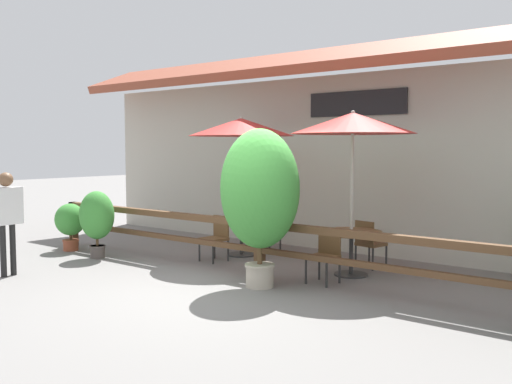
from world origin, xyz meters
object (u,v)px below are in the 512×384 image
at_px(chair_middle_streetside, 325,253).
at_px(potted_plant_corner_fern, 70,222).
at_px(patio_umbrella_middle, 353,123).
at_px(chair_near_streetside, 216,236).
at_px(dining_table_middle, 351,240).
at_px(patio_umbrella_near, 241,127).
at_px(potted_plant_broad_leaf, 260,191).
at_px(pedestrian, 7,210).
at_px(chair_near_wallside, 266,228).
at_px(chair_middle_wallside, 369,242).
at_px(potted_plant_tall_tropical, 97,217).
at_px(dining_table_near, 241,225).

xyz_separation_m(chair_middle_streetside, potted_plant_corner_fern, (-5.62, -0.83, 0.13)).
bearing_deg(patio_umbrella_middle, chair_near_streetside, -169.66).
distance_m(dining_table_middle, potted_plant_corner_fern, 5.89).
xyz_separation_m(patio_umbrella_near, dining_table_middle, (2.57, -0.24, -1.92)).
bearing_deg(potted_plant_broad_leaf, chair_near_streetside, 149.85).
relative_size(potted_plant_broad_leaf, potted_plant_corner_fern, 2.47).
relative_size(patio_umbrella_middle, dining_table_middle, 2.70).
bearing_deg(patio_umbrella_near, pedestrian, -116.29).
xyz_separation_m(chair_near_wallside, chair_middle_wallside, (2.46, -0.23, 0.00)).
distance_m(potted_plant_corner_fern, potted_plant_tall_tropical, 1.12).
bearing_deg(dining_table_middle, potted_plant_corner_fern, -164.78).
bearing_deg(dining_table_middle, potted_plant_broad_leaf, -114.34).
distance_m(dining_table_near, potted_plant_tall_tropical, 2.80).
xyz_separation_m(chair_near_streetside, dining_table_middle, (2.60, 0.47, 0.13)).
distance_m(patio_umbrella_near, chair_middle_wallside, 3.29).
bearing_deg(potted_plant_tall_tropical, chair_near_wallside, 51.66).
relative_size(chair_near_wallside, dining_table_middle, 0.83).
bearing_deg(chair_near_wallside, potted_plant_tall_tropical, 50.96).
bearing_deg(dining_table_middle, chair_near_wallside, 159.28).
distance_m(chair_near_wallside, chair_middle_wallside, 2.47).
distance_m(dining_table_near, chair_near_streetside, 0.72).
distance_m(dining_table_middle, pedestrian, 5.72).
xyz_separation_m(patio_umbrella_middle, chair_middle_wallside, (-0.04, 0.72, -2.05)).
bearing_deg(patio_umbrella_middle, potted_plant_corner_fern, -164.78).
distance_m(chair_near_streetside, pedestrian, 3.65).
relative_size(dining_table_near, chair_middle_wallside, 1.20).
distance_m(chair_middle_streetside, potted_plant_broad_leaf, 1.46).
distance_m(patio_umbrella_near, dining_table_near, 1.92).
bearing_deg(chair_near_streetside, patio_umbrella_middle, 15.80).
xyz_separation_m(patio_umbrella_near, chair_middle_streetside, (2.51, -0.96, -2.05)).
relative_size(dining_table_near, potted_plant_corner_fern, 1.04).
height_order(dining_table_near, chair_middle_streetside, chair_middle_streetside).
height_order(patio_umbrella_near, pedestrian, patio_umbrella_near).
relative_size(chair_near_streetside, chair_middle_streetside, 1.00).
relative_size(chair_near_wallside, chair_middle_wallside, 1.00).
bearing_deg(potted_plant_corner_fern, potted_plant_broad_leaf, -0.25).
relative_size(chair_middle_streetside, chair_middle_wallside, 1.00).
height_order(chair_near_streetside, potted_plant_broad_leaf, potted_plant_broad_leaf).
xyz_separation_m(dining_table_near, potted_plant_tall_tropical, (-2.02, -1.92, 0.20)).
relative_size(dining_table_middle, potted_plant_tall_tropical, 0.78).
bearing_deg(dining_table_near, patio_umbrella_near, 0.00).
xyz_separation_m(chair_near_wallside, potted_plant_broad_leaf, (1.80, -2.52, 1.00)).
bearing_deg(patio_umbrella_near, dining_table_middle, -5.28).
bearing_deg(potted_plant_corner_fern, dining_table_near, 29.83).
bearing_deg(chair_middle_wallside, potted_plant_corner_fern, 33.33).
bearing_deg(potted_plant_tall_tropical, patio_umbrella_middle, 20.16).
bearing_deg(chair_near_streetside, potted_plant_broad_leaf, -24.69).
height_order(dining_table_near, chair_near_wallside, chair_near_wallside).
xyz_separation_m(chair_middle_streetside, pedestrian, (-4.38, -2.84, 0.64)).
xyz_separation_m(patio_umbrella_near, potted_plant_corner_fern, (-3.11, -1.79, -1.92)).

